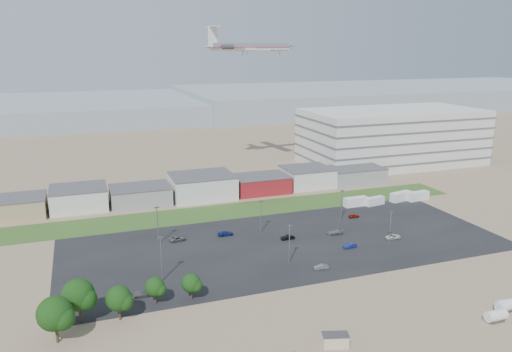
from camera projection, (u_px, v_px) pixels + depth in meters
name	position (u px, v px, depth m)	size (l,w,h in m)	color
ground	(299.00, 276.00, 117.43)	(700.00, 700.00, 0.00)	#846B54
parking_lot	(286.00, 243.00, 137.30)	(120.00, 50.00, 0.01)	black
grass_strip	(234.00, 211.00, 164.85)	(160.00, 16.00, 0.02)	#395921
hills_backdrop	(186.00, 107.00, 416.64)	(700.00, 200.00, 9.00)	gray
building_row	(172.00, 189.00, 175.64)	(170.00, 20.00, 8.00)	silver
parking_garage	(392.00, 137.00, 230.35)	(80.00, 40.00, 25.00)	silver
portable_shed	(335.00, 340.00, 89.53)	(4.76, 2.47, 2.40)	beige
storage_tank_nw	(506.00, 306.00, 101.36)	(4.24, 2.12, 2.54)	silver
storage_tank_ne	(507.00, 304.00, 101.81)	(4.37, 2.18, 2.62)	silver
storage_tank_sw	(496.00, 315.00, 97.66)	(4.28, 2.14, 2.57)	silver
box_trailer_a	(355.00, 202.00, 169.23)	(8.22, 2.57, 3.08)	silver
box_trailer_b	(375.00, 201.00, 170.54)	(7.21, 2.25, 2.70)	silver
box_trailer_c	(401.00, 196.00, 175.16)	(8.41, 2.63, 3.15)	silver
box_trailer_d	(418.00, 196.00, 175.79)	(8.24, 2.57, 3.09)	silver
tree_far_left	(55.00, 317.00, 89.72)	(6.82, 6.82, 10.23)	black
tree_left	(78.00, 298.00, 96.61)	(6.78, 6.78, 10.17)	black
tree_mid	(119.00, 301.00, 97.59)	(5.43, 5.43, 8.14)	black
tree_right	(155.00, 289.00, 103.93)	(4.48, 4.48, 6.72)	black
tree_near	(191.00, 285.00, 105.81)	(4.43, 4.43, 6.64)	black
lightpole_front_l	(161.00, 259.00, 113.90)	(1.26, 0.52, 10.70)	slate
lightpole_front_m	(289.00, 244.00, 123.65)	(1.17, 0.49, 9.91)	slate
lightpole_front_r	(390.00, 228.00, 135.02)	(1.13, 0.47, 9.58)	slate
lightpole_back_l	(158.00, 225.00, 135.66)	(1.24, 0.52, 10.58)	slate
lightpole_back_m	(261.00, 216.00, 144.56)	(1.12, 0.47, 9.51)	slate
lightpole_back_r	(342.00, 206.00, 154.19)	(1.14, 0.48, 9.73)	slate
airliner	(251.00, 47.00, 212.54)	(44.01, 30.01, 13.00)	silver
parked_car_0	(393.00, 237.00, 140.36)	(1.98, 4.29, 1.19)	silver
parked_car_1	(350.00, 246.00, 133.94)	(1.33, 3.83, 1.26)	navy
parked_car_6	(226.00, 233.00, 142.75)	(1.82, 4.49, 1.30)	navy
parked_car_7	(288.00, 237.00, 139.80)	(1.37, 3.93, 1.29)	black
parked_car_8	(354.00, 216.00, 157.84)	(1.44, 3.57, 1.22)	maroon
parked_car_9	(178.00, 239.00, 138.76)	(2.09, 4.54, 1.26)	#595B5E
parked_car_10	(141.00, 294.00, 107.60)	(1.73, 4.27, 1.24)	#595B5E
parked_car_12	(335.00, 232.00, 143.64)	(1.84, 4.53, 1.32)	#A5A5AA
parked_car_13	(321.00, 267.00, 121.02)	(1.27, 3.65, 1.20)	#595B5E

